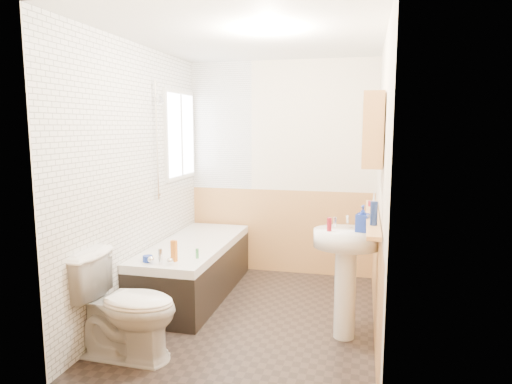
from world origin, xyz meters
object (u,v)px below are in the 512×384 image
(sink, at_px, (346,261))
(bathtub, at_px, (194,267))
(toilet, at_px, (125,306))
(pine_shelf, at_px, (373,217))
(medicine_cabinet, at_px, (372,130))

(sink, bearing_deg, bathtub, 144.39)
(toilet, bearing_deg, sink, -63.99)
(sink, height_order, pine_shelf, pine_shelf)
(sink, distance_m, pine_shelf, 0.42)
(toilet, bearing_deg, pine_shelf, -64.30)
(toilet, bearing_deg, bathtub, 0.54)
(toilet, xyz_separation_m, sink, (1.60, 0.72, 0.25))
(bathtub, relative_size, medicine_cabinet, 2.88)
(medicine_cabinet, bearing_deg, bathtub, 160.63)
(bathtub, bearing_deg, toilet, -91.27)
(toilet, relative_size, pine_shelf, 0.54)
(sink, xyz_separation_m, medicine_cabinet, (0.17, 0.02, 1.07))
(toilet, relative_size, medicine_cabinet, 1.32)
(toilet, relative_size, sink, 0.80)
(bathtub, relative_size, toilet, 2.18)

